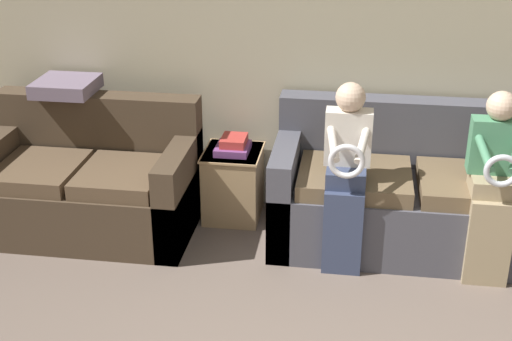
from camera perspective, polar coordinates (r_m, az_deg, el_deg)
wall_back at (r=5.17m, az=9.56°, el=9.76°), size 7.82×0.06×2.55m
couch_main at (r=5.06m, az=12.34°, el=-2.04°), size 1.91×0.88×0.95m
couch_side at (r=5.29m, az=-13.15°, el=-1.14°), size 1.52×0.87×0.92m
child_left_seated at (r=4.57m, az=7.25°, el=0.18°), size 0.30×0.38×1.23m
child_right_seated at (r=4.66m, az=18.50°, el=-0.68°), size 0.33×0.38×1.21m
side_shelf at (r=5.31m, az=-1.84°, el=-1.00°), size 0.42×0.46×0.53m
book_stack at (r=5.19m, az=-1.83°, el=2.03°), size 0.24×0.27×0.11m
throw_pillow at (r=5.39m, az=-14.95°, el=6.54°), size 0.42×0.42×0.10m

